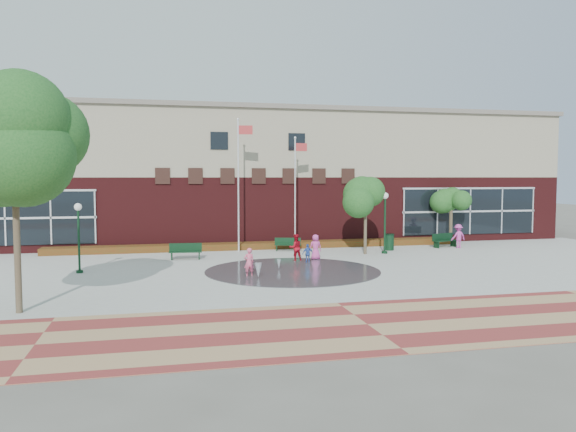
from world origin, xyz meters
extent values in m
plane|color=#666056|center=(0.00, 0.00, 0.00)|extent=(120.00, 120.00, 0.00)
cube|color=#A8A8A0|center=(0.00, 4.00, 0.00)|extent=(46.00, 18.00, 0.01)
cube|color=maroon|center=(0.00, -7.00, 0.00)|extent=(46.00, 6.00, 0.01)
cylinder|color=#383A3D|center=(0.00, 3.00, 0.00)|extent=(8.40, 8.40, 0.01)
cube|color=#481416|center=(0.00, 17.50, 2.25)|extent=(44.00, 10.00, 4.50)
cube|color=gray|center=(0.00, 17.50, 6.75)|extent=(44.00, 10.00, 4.50)
cube|color=slate|center=(0.00, 17.50, 9.05)|extent=(44.40, 10.40, 0.30)
cube|color=black|center=(-15.00, 12.48, 2.11)|extent=(10.00, 0.12, 3.19)
cube|color=black|center=(15.00, 12.48, 2.11)|extent=(10.00, 0.12, 3.19)
cube|color=black|center=(-2.50, 12.48, 6.79)|extent=(1.10, 0.10, 1.10)
cube|color=black|center=(2.50, 12.48, 6.79)|extent=(1.10, 0.10, 1.10)
cube|color=maroon|center=(0.00, 11.60, 0.00)|extent=(26.00, 1.20, 0.40)
cylinder|color=white|center=(-1.59, 10.39, 3.95)|extent=(0.10, 0.10, 7.89)
sphere|color=white|center=(-1.59, 10.39, 7.94)|extent=(0.15, 0.15, 0.15)
cube|color=#B53132|center=(-1.16, 10.33, 7.32)|extent=(0.86, 0.14, 0.53)
cylinder|color=white|center=(1.93, 10.55, 3.44)|extent=(0.09, 0.09, 6.88)
sphere|color=white|center=(1.93, 10.55, 6.92)|extent=(0.14, 0.14, 0.14)
cube|color=#B53132|center=(2.33, 10.61, 6.35)|extent=(0.79, 0.14, 0.49)
cylinder|color=black|center=(-9.91, 4.69, 1.49)|extent=(0.10, 0.10, 2.97)
cylinder|color=black|center=(-9.91, 4.69, 0.07)|extent=(0.31, 0.31, 0.14)
sphere|color=silver|center=(-9.91, 4.69, 3.13)|extent=(0.35, 0.35, 0.35)
cylinder|color=black|center=(6.71, 7.82, 1.63)|extent=(0.11, 0.11, 3.26)
cylinder|color=black|center=(6.71, 7.82, 0.08)|extent=(0.34, 0.34, 0.15)
sphere|color=silver|center=(6.71, 7.82, 3.43)|extent=(0.38, 0.38, 0.38)
cube|color=black|center=(-4.86, 7.96, 0.44)|extent=(1.81, 0.65, 0.06)
cube|color=black|center=(-4.84, 8.18, 0.67)|extent=(1.77, 0.20, 0.44)
cube|color=black|center=(1.39, 10.20, 0.40)|extent=(1.66, 0.84, 0.05)
cube|color=black|center=(1.44, 10.39, 0.61)|extent=(1.56, 0.45, 0.40)
cube|color=black|center=(11.62, 9.66, 0.45)|extent=(1.87, 1.02, 0.06)
cube|color=black|center=(11.55, 9.87, 0.68)|extent=(1.73, 0.59, 0.45)
cylinder|color=black|center=(7.56, 9.15, 0.49)|extent=(0.59, 0.59, 0.99)
cylinder|color=black|center=(7.56, 9.15, 1.01)|extent=(0.63, 0.63, 0.06)
cylinder|color=#463A2A|center=(-10.78, -3.06, 2.34)|extent=(0.22, 0.22, 4.67)
cylinder|color=#463A2A|center=(5.51, 7.84, 1.33)|extent=(0.18, 0.18, 2.66)
cylinder|color=#463A2A|center=(12.92, 11.32, 1.30)|extent=(0.22, 0.22, 2.59)
cone|color=white|center=(-1.93, 1.50, 0.00)|extent=(0.34, 0.34, 0.66)
cone|color=white|center=(-0.53, 3.68, 0.00)|extent=(0.21, 0.21, 0.47)
imported|color=#E8577D|center=(-2.26, 2.05, 0.66)|extent=(0.52, 0.39, 1.32)
imported|color=#AA0D1C|center=(0.91, 6.16, 0.73)|extent=(0.75, 0.61, 1.46)
imported|color=#D6469D|center=(2.09, 6.42, 0.70)|extent=(0.71, 0.48, 1.39)
imported|color=#375CBC|center=(1.36, 5.30, 0.51)|extent=(0.61, 0.28, 1.02)
imported|color=#C13F9F|center=(12.27, 9.18, 0.77)|extent=(1.06, 0.71, 1.53)
camera|label=1|loc=(-6.12, -22.96, 4.53)|focal=35.00mm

